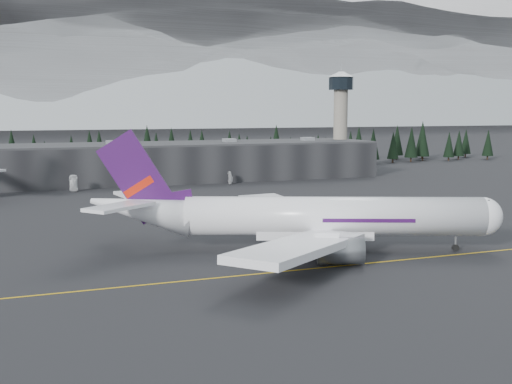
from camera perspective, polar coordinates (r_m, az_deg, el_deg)
name	(u,v)px	position (r m, az deg, el deg)	size (l,w,h in m)	color
ground	(303,266)	(98.61, 4.16, -6.59)	(1400.00, 1400.00, 0.00)	black
taxiline	(308,269)	(96.86, 4.66, -6.84)	(400.00, 0.40, 0.02)	gold
terminal	(144,162)	(216.26, -9.95, 2.61)	(160.00, 30.00, 12.60)	black
control_tower	(341,110)	(243.83, 7.54, 7.20)	(10.00, 10.00, 37.70)	gray
treeline	(125,152)	(252.51, -11.55, 3.51)	(360.00, 20.00, 15.00)	black
mountain_ridge	(38,125)	(1087.72, -18.77, 5.69)	(4400.00, 900.00, 420.00)	white
jet_main	(297,217)	(108.11, 3.69, -2.22)	(67.06, 59.72, 20.50)	white
gse_vehicle_a	(74,189)	(193.71, -15.89, 0.23)	(2.30, 4.99, 1.39)	white
gse_vehicle_b	(231,182)	(205.16, -2.28, 0.90)	(1.69, 4.20, 1.43)	silver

